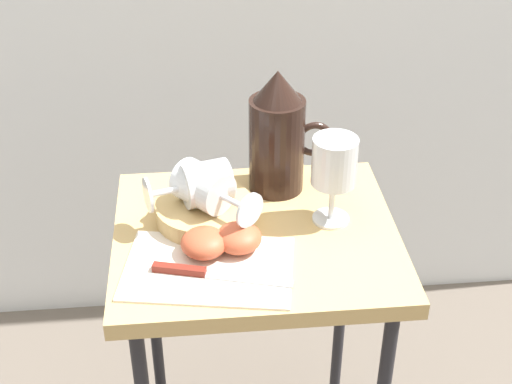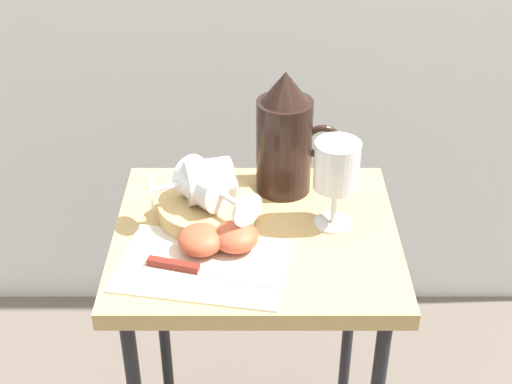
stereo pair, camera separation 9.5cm
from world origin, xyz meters
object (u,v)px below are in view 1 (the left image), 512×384
apple_half_left (204,243)px  knife (201,273)px  wine_glass_upright (334,166)px  wine_glass_tipped_far (204,184)px  apple_half_right (238,238)px  pitcher (277,142)px  wine_glass_tipped_near (205,187)px  basket_tray (205,212)px  table (256,269)px

apple_half_left → knife: 0.06m
wine_glass_upright → apple_half_left: (-0.22, -0.08, -0.08)m
wine_glass_tipped_far → knife: size_ratio=0.71×
apple_half_right → pitcher: bearing=65.4°
wine_glass_tipped_far → apple_half_left: 0.11m
wine_glass_upright → wine_glass_tipped_near: 0.22m
apple_half_left → apple_half_right: size_ratio=1.00×
wine_glass_tipped_near → wine_glass_upright: bearing=-3.2°
wine_glass_upright → apple_half_right: bearing=-156.9°
apple_half_right → knife: 0.09m
wine_glass_tipped_far → knife: bearing=-94.5°
basket_tray → apple_half_right: size_ratio=2.24×
table → apple_half_right: apple_half_right is taller
wine_glass_tipped_near → apple_half_left: bearing=-93.9°
table → basket_tray: (-0.08, 0.04, 0.10)m
table → apple_half_right: bearing=-124.6°
pitcher → knife: pitcher is taller
table → wine_glass_tipped_near: size_ratio=4.24×
basket_tray → apple_half_left: bearing=-92.8°
apple_half_left → pitcher: bearing=54.0°
wine_glass_tipped_near → apple_half_left: (-0.01, -0.09, -0.05)m
table → pitcher: bearing=69.4°
table → pitcher: pitcher is taller
wine_glass_tipped_far → wine_glass_upright: bearing=-5.7°
apple_half_right → wine_glass_tipped_near: bearing=120.9°
basket_tray → knife: basket_tray is taller
table → wine_glass_tipped_far: wine_glass_tipped_far is taller
wine_glass_upright → knife: 0.28m
wine_glass_tipped_far → knife: wine_glass_tipped_far is taller
basket_tray → table: bearing=-26.3°
table → wine_glass_tipped_near: (-0.08, 0.03, 0.15)m
wine_glass_tipped_near → wine_glass_tipped_far: bearing=98.8°
apple_half_right → table: bearing=55.4°
table → knife: knife is taller
table → apple_half_right: 0.12m
wine_glass_upright → pitcher: bearing=125.3°
table → wine_glass_tipped_near: 0.18m
basket_tray → pitcher: (0.14, 0.10, 0.08)m
wine_glass_upright → apple_half_right: 0.20m
basket_tray → wine_glass_tipped_far: (-0.00, 0.00, 0.06)m
wine_glass_upright → basket_tray: bearing=175.0°
wine_glass_tipped_near → wine_glass_tipped_far: 0.01m
wine_glass_upright → knife: bearing=-149.7°
apple_half_left → wine_glass_tipped_near: bearing=86.1°
wine_glass_tipped_near → apple_half_left: wine_glass_tipped_near is taller
basket_tray → wine_glass_upright: (0.22, -0.02, 0.09)m
apple_half_right → knife: bearing=-135.0°
wine_glass_tipped_far → apple_half_right: 0.12m
apple_half_left → knife: apple_half_left is taller
pitcher → wine_glass_tipped_far: pitcher is taller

